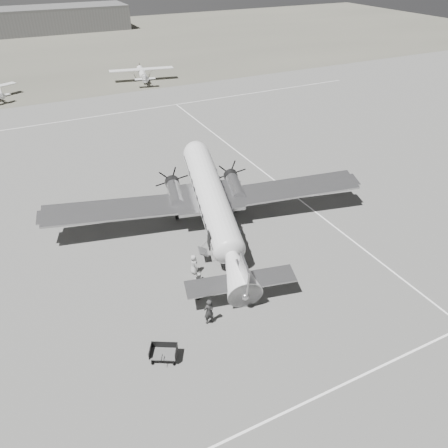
% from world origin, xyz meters
% --- Properties ---
extents(ground, '(260.00, 260.00, 0.00)m').
position_xyz_m(ground, '(0.00, 0.00, 0.00)').
color(ground, slate).
rests_on(ground, ground).
extents(taxi_line_near, '(60.00, 0.15, 0.01)m').
position_xyz_m(taxi_line_near, '(0.00, -14.00, 0.01)').
color(taxi_line_near, white).
rests_on(taxi_line_near, ground).
extents(taxi_line_right, '(0.15, 80.00, 0.01)m').
position_xyz_m(taxi_line_right, '(12.00, 0.00, 0.01)').
color(taxi_line_right, white).
rests_on(taxi_line_right, ground).
extents(taxi_line_horizon, '(90.00, 0.15, 0.01)m').
position_xyz_m(taxi_line_horizon, '(0.00, 40.00, 0.01)').
color(taxi_line_horizon, white).
rests_on(taxi_line_horizon, ground).
extents(grass_infield, '(260.00, 90.00, 0.01)m').
position_xyz_m(grass_infield, '(0.00, 95.00, 0.00)').
color(grass_infield, '#636153').
rests_on(grass_infield, ground).
extents(hangar_main, '(42.00, 14.00, 6.60)m').
position_xyz_m(hangar_main, '(5.00, 120.00, 3.30)').
color(hangar_main, slate).
rests_on(hangar_main, ground).
extents(dc3_airliner, '(33.19, 26.33, 5.61)m').
position_xyz_m(dc3_airliner, '(1.58, 3.76, 2.81)').
color(dc3_airliner, '#B1B1B3').
rests_on(dc3_airliner, ground).
extents(light_plane_right, '(13.52, 11.72, 2.48)m').
position_xyz_m(light_plane_right, '(11.44, 55.89, 1.24)').
color(light_plane_right, silver).
rests_on(light_plane_right, ground).
extents(baggage_cart_near, '(1.87, 1.60, 0.89)m').
position_xyz_m(baggage_cart_near, '(-2.72, -2.92, 0.45)').
color(baggage_cart_near, '#525252').
rests_on(baggage_cart_near, ground).
extents(baggage_cart_far, '(2.14, 1.94, 0.99)m').
position_xyz_m(baggage_cart_far, '(-7.21, -7.49, 0.50)').
color(baggage_cart_far, '#525252').
rests_on(baggage_cart_far, ground).
extents(ground_crew, '(0.79, 0.57, 2.04)m').
position_xyz_m(ground_crew, '(-3.38, -5.89, 1.02)').
color(ground_crew, '#2B2B2B').
rests_on(ground_crew, ground).
extents(ramp_agent, '(0.81, 0.96, 1.74)m').
position_xyz_m(ramp_agent, '(-2.65, -2.62, 0.87)').
color(ramp_agent, silver).
rests_on(ramp_agent, ground).
extents(passenger, '(0.61, 0.87, 1.68)m').
position_xyz_m(passenger, '(-2.18, -0.48, 0.84)').
color(passenger, '#A9A9A6').
rests_on(passenger, ground).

